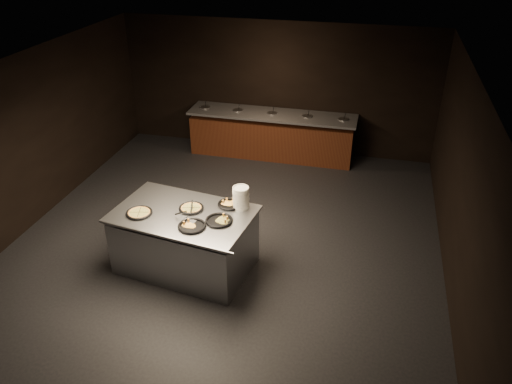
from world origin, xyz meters
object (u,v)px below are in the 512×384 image
(pan_veggie_whole, at_px, (139,213))
(pan_cheese_whole, at_px, (191,208))
(plate_stack, at_px, (241,198))
(serving_counter, at_px, (185,241))

(pan_veggie_whole, relative_size, pan_cheese_whole, 1.04)
(plate_stack, xyz_separation_m, pan_cheese_whole, (-0.71, -0.23, -0.15))
(serving_counter, xyz_separation_m, pan_cheese_whole, (0.09, 0.13, 0.53))
(serving_counter, relative_size, pan_veggie_whole, 5.66)
(pan_veggie_whole, height_order, pan_cheese_whole, same)
(pan_veggie_whole, bearing_deg, plate_stack, 20.86)
(pan_veggie_whole, bearing_deg, pan_cheese_whole, 24.00)
(serving_counter, distance_m, plate_stack, 1.11)
(pan_cheese_whole, bearing_deg, serving_counter, -124.80)
(serving_counter, height_order, pan_cheese_whole, pan_cheese_whole)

